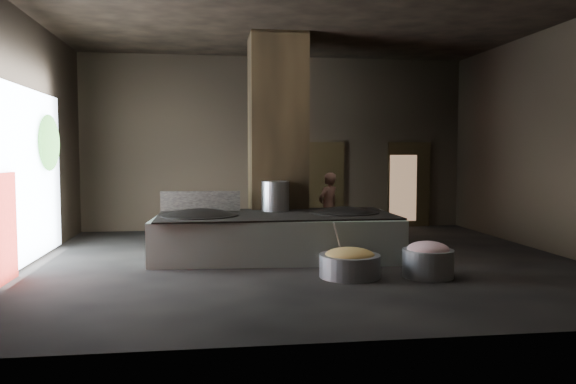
{
  "coord_description": "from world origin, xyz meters",
  "views": [
    {
      "loc": [
        -1.74,
        -10.18,
        2.0
      ],
      "look_at": [
        -0.26,
        0.5,
        1.25
      ],
      "focal_mm": 35.0,
      "sensor_mm": 36.0,
      "label": 1
    }
  ],
  "objects": [
    {
      "name": "tree_silhouette",
      "position": [
        -4.85,
        1.3,
        2.2
      ],
      "size": [
        0.28,
        1.1,
        1.1
      ],
      "primitive_type": "ellipsoid",
      "color": "#194714",
      "rests_on": "left_opening"
    },
    {
      "name": "left_wall",
      "position": [
        -5.05,
        0.0,
        2.25
      ],
      "size": [
        0.1,
        9.0,
        4.5
      ],
      "primitive_type": "cube",
      "color": "black",
      "rests_on": "ground"
    },
    {
      "name": "hearth_platform",
      "position": [
        -0.5,
        0.5,
        0.4
      ],
      "size": [
        4.73,
        2.51,
        0.8
      ],
      "primitive_type": "cube",
      "rotation": [
        0.0,
        0.0,
        -0.07
      ],
      "color": "silver",
      "rests_on": "ground"
    },
    {
      "name": "ceiling",
      "position": [
        0.0,
        0.0,
        4.55
      ],
      "size": [
        10.0,
        9.0,
        0.1
      ],
      "primitive_type": "cube",
      "color": "black",
      "rests_on": "back_wall"
    },
    {
      "name": "left_opening",
      "position": [
        -4.95,
        0.2,
        1.6
      ],
      "size": [
        0.04,
        4.2,
        3.1
      ],
      "primitive_type": "cube",
      "color": "white",
      "rests_on": "ground"
    },
    {
      "name": "wok_right_rim",
      "position": [
        0.85,
        0.55,
        0.82
      ],
      "size": [
        1.38,
        1.38,
        0.05
      ],
      "primitive_type": "cylinder",
      "color": "black",
      "rests_on": "hearth_platform"
    },
    {
      "name": "meat_fill",
      "position": [
        1.73,
        -1.62,
        0.45
      ],
      "size": [
        0.68,
        0.68,
        0.26
      ],
      "primitive_type": "ellipsoid",
      "color": "pink",
      "rests_on": "meat_basin"
    },
    {
      "name": "cook",
      "position": [
        0.9,
        2.21,
        0.78
      ],
      "size": [
        0.67,
        0.63,
        1.56
      ],
      "primitive_type": "imported",
      "rotation": [
        0.0,
        0.0,
        3.78
      ],
      "color": "brown",
      "rests_on": "ground"
    },
    {
      "name": "veg_basin",
      "position": [
        0.48,
        -1.44,
        0.18
      ],
      "size": [
        1.22,
        1.22,
        0.36
      ],
      "primitive_type": "cylinder",
      "rotation": [
        0.0,
        0.0,
        -0.28
      ],
      "color": "gray",
      "rests_on": "ground"
    },
    {
      "name": "pavilion_sliver",
      "position": [
        -4.88,
        -1.1,
        0.85
      ],
      "size": [
        0.05,
        0.9,
        1.7
      ],
      "primitive_type": "cube",
      "color": "maroon",
      "rests_on": "ground"
    },
    {
      "name": "platform_cap",
      "position": [
        -0.5,
        0.5,
        0.82
      ],
      "size": [
        4.49,
        2.15,
        0.03
      ],
      "primitive_type": "cube",
      "color": "black",
      "rests_on": "hearth_platform"
    },
    {
      "name": "doorway_far",
      "position": [
        3.6,
        4.45,
        1.1
      ],
      "size": [
        1.18,
        0.08,
        2.38
      ],
      "primitive_type": "cube",
      "color": "black",
      "rests_on": "ground"
    },
    {
      "name": "doorway_near",
      "position": [
        1.2,
        4.45,
        1.1
      ],
      "size": [
        1.18,
        0.08,
        2.38
      ],
      "primitive_type": "cube",
      "color": "black",
      "rests_on": "ground"
    },
    {
      "name": "meat_basin",
      "position": [
        1.73,
        -1.62,
        0.22
      ],
      "size": [
        1.04,
        1.04,
        0.45
      ],
      "primitive_type": "cylinder",
      "rotation": [
        0.0,
        0.0,
        -0.35
      ],
      "color": "gray",
      "rests_on": "ground"
    },
    {
      "name": "doorway_far_glow",
      "position": [
        3.43,
        4.43,
        1.05
      ],
      "size": [
        0.76,
        0.04,
        1.79
      ],
      "primitive_type": "cube",
      "color": "#8C6647",
      "rests_on": "ground"
    },
    {
      "name": "wok_left",
      "position": [
        -1.95,
        0.45,
        0.75
      ],
      "size": [
        1.45,
        1.45,
        0.4
      ],
      "primitive_type": "ellipsoid",
      "color": "black",
      "rests_on": "hearth_platform"
    },
    {
      "name": "wok_right",
      "position": [
        0.85,
        0.55,
        0.75
      ],
      "size": [
        1.35,
        1.35,
        0.38
      ],
      "primitive_type": "ellipsoid",
      "color": "black",
      "rests_on": "hearth_platform"
    },
    {
      "name": "stock_pot",
      "position": [
        -0.45,
        1.05,
        1.13
      ],
      "size": [
        0.56,
        0.56,
        0.6
      ],
      "primitive_type": "cylinder",
      "color": "#9C9FA3",
      "rests_on": "hearth_platform"
    },
    {
      "name": "ladle",
      "position": [
        0.33,
        -1.29,
        0.55
      ],
      "size": [
        0.28,
        0.31,
        0.7
      ],
      "primitive_type": "cylinder",
      "rotation": [
        0.49,
        0.0,
        -0.71
      ],
      "color": "#9C9FA3",
      "rests_on": "veg_basin"
    },
    {
      "name": "floor",
      "position": [
        0.0,
        0.0,
        -0.05
      ],
      "size": [
        10.0,
        9.0,
        0.1
      ],
      "primitive_type": "cube",
      "color": "black",
      "rests_on": "ground"
    },
    {
      "name": "right_wall",
      "position": [
        5.05,
        0.0,
        2.25
      ],
      "size": [
        0.1,
        9.0,
        4.5
      ],
      "primitive_type": "cube",
      "color": "black",
      "rests_on": "ground"
    },
    {
      "name": "wok_left_rim",
      "position": [
        -1.95,
        0.45,
        0.82
      ],
      "size": [
        1.48,
        1.48,
        0.05
      ],
      "primitive_type": "cylinder",
      "color": "black",
      "rests_on": "hearth_platform"
    },
    {
      "name": "back_wall",
      "position": [
        0.0,
        4.55,
        2.25
      ],
      "size": [
        10.0,
        0.1,
        4.5
      ],
      "primitive_type": "cube",
      "color": "black",
      "rests_on": "ground"
    },
    {
      "name": "pillar",
      "position": [
        -0.3,
        1.9,
        2.25
      ],
      "size": [
        1.2,
        1.2,
        4.5
      ],
      "primitive_type": "cube",
      "color": "black",
      "rests_on": "ground"
    },
    {
      "name": "front_wall",
      "position": [
        0.0,
        -4.55,
        2.25
      ],
      "size": [
        10.0,
        0.1,
        4.5
      ],
      "primitive_type": "cube",
      "color": "black",
      "rests_on": "ground"
    },
    {
      "name": "doorway_near_glow",
      "position": [
        1.29,
        4.58,
        1.05
      ],
      "size": [
        0.84,
        0.04,
        1.98
      ],
      "primitive_type": "cube",
      "color": "#8C6647",
      "rests_on": "ground"
    },
    {
      "name": "splash_guard",
      "position": [
        -1.95,
        1.25,
        1.03
      ],
      "size": [
        1.6,
        0.17,
        0.4
      ],
      "primitive_type": "cube",
      "rotation": [
        0.0,
        0.0,
        -0.07
      ],
      "color": "black",
      "rests_on": "hearth_platform"
    },
    {
      "name": "veg_fill",
      "position": [
        0.48,
        -1.44,
        0.35
      ],
      "size": [
        0.81,
        0.81,
        0.25
      ],
      "primitive_type": "ellipsoid",
      "color": "#99A44F",
      "rests_on": "veg_basin"
    }
  ]
}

